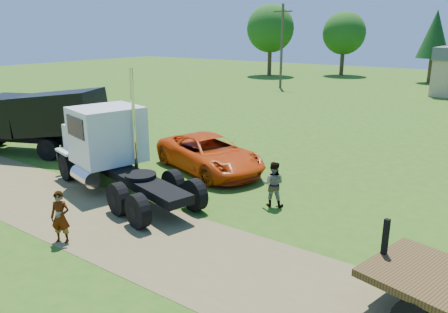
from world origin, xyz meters
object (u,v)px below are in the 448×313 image
Objects in this scene: white_semi_tractor at (109,147)px; spectator_a at (60,217)px; orange_pickup at (209,154)px; black_dump_truck at (36,118)px.

white_semi_tractor is 5.04× the size of spectator_a.
white_semi_tractor is at bearing 170.70° from orange_pickup.
white_semi_tractor is 1.40× the size of orange_pickup.
white_semi_tractor is at bearing 94.29° from spectator_a.
orange_pickup is 8.32m from spectator_a.
black_dump_truck reaches higher than spectator_a.
orange_pickup is at bearing -6.02° from black_dump_truck.
spectator_a is (2.77, -4.29, -0.86)m from white_semi_tractor.
orange_pickup is at bearing 65.66° from spectator_a.
white_semi_tractor reaches higher than orange_pickup.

